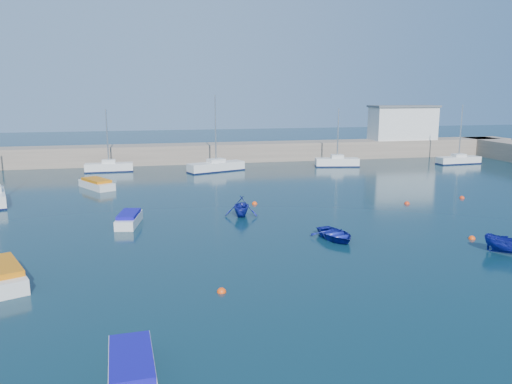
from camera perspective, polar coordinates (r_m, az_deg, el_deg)
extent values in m
plane|color=#0C2935|center=(28.76, 7.40, -8.82)|extent=(220.00, 220.00, 0.00)
cube|color=gray|center=(72.45, -5.07, 4.49)|extent=(96.00, 4.50, 2.60)
cube|color=silver|center=(81.64, 16.43, 7.52)|extent=(10.00, 4.00, 5.00)
cube|color=silver|center=(65.76, -16.45, 2.71)|extent=(5.89, 1.74, 1.09)
cylinder|color=#B7BABC|center=(65.32, -16.64, 6.11)|extent=(0.16, 0.16, 6.74)
cube|color=silver|center=(63.60, -4.58, 2.89)|extent=(7.56, 4.49, 1.15)
cylinder|color=#B7BABC|center=(63.08, -4.65, 7.18)|extent=(0.16, 0.16, 8.40)
cube|color=silver|center=(68.39, 9.24, 3.37)|extent=(5.99, 2.68, 1.14)
cylinder|color=#B7BABC|center=(67.97, 9.35, 6.62)|extent=(0.17, 0.17, 6.66)
cube|color=silver|center=(75.69, 22.13, 3.38)|extent=(6.35, 2.11, 1.00)
cylinder|color=#B7BABC|center=(75.29, 22.36, 6.47)|extent=(0.15, 0.15, 7.19)
cube|color=silver|center=(29.61, -27.07, -8.59)|extent=(3.53, 5.21, 0.80)
cube|color=#C8690B|center=(29.44, -27.16, -7.57)|extent=(2.97, 4.05, 0.30)
cube|color=silver|center=(39.01, -14.30, -3.14)|extent=(2.05, 4.11, 0.70)
cube|color=#110C8E|center=(38.90, -14.34, -2.46)|extent=(1.81, 3.13, 0.26)
cube|color=silver|center=(54.64, -17.75, 0.78)|extent=(4.02, 5.17, 0.75)
cube|color=#C8690B|center=(54.55, -17.78, 1.31)|extent=(3.31, 4.05, 0.28)
cube|color=silver|center=(18.81, -14.01, -19.32)|extent=(1.77, 4.46, 0.75)
cube|color=#110C8E|center=(18.56, -14.08, -17.95)|extent=(1.63, 3.36, 0.28)
imported|color=navy|center=(34.45, 9.07, -4.81)|extent=(3.17, 3.99, 0.74)
imported|color=navy|center=(40.35, -1.68, -1.65)|extent=(3.33, 3.63, 1.61)
imported|color=navy|center=(34.62, 27.15, -5.46)|extent=(2.95, 3.16, 1.21)
sphere|color=#FA460D|center=(25.60, -3.96, -11.35)|extent=(0.48, 0.48, 0.48)
sphere|color=red|center=(46.87, 16.87, -1.32)|extent=(0.49, 0.49, 0.49)
sphere|color=#FA460D|center=(37.35, 23.43, -4.94)|extent=(0.47, 0.47, 0.47)
sphere|color=#FA460D|center=(44.80, -0.16, -1.39)|extent=(0.49, 0.49, 0.49)
sphere|color=red|center=(51.14, 22.47, -0.67)|extent=(0.48, 0.48, 0.48)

